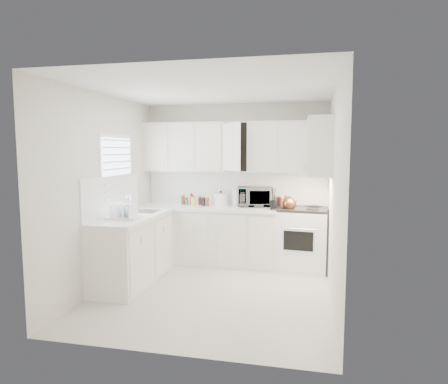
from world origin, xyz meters
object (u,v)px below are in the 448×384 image
(microwave, at_px, (255,195))
(stove, at_px, (301,230))
(dish_rack, at_px, (124,210))
(tea_kettle, at_px, (289,203))
(rice_cooker, at_px, (221,198))
(utensil_crock, at_px, (274,198))

(microwave, bearing_deg, stove, -23.80)
(stove, distance_m, dish_rack, 2.71)
(stove, relative_size, tea_kettle, 4.89)
(stove, distance_m, tea_kettle, 0.50)
(rice_cooker, bearing_deg, stove, -10.29)
(microwave, relative_size, dish_rack, 1.31)
(microwave, height_order, rice_cooker, microwave)
(microwave, distance_m, dish_rack, 2.17)
(stove, xyz_separation_m, dish_rack, (-2.29, -1.38, 0.45))
(microwave, xyz_separation_m, utensil_crock, (0.33, -0.33, -0.01))
(stove, height_order, dish_rack, stove)
(microwave, height_order, utensil_crock, microwave)
(utensil_crock, height_order, dish_rack, utensil_crock)
(tea_kettle, height_order, utensil_crock, utensil_crock)
(rice_cooker, relative_size, utensil_crock, 0.69)
(tea_kettle, xyz_separation_m, utensil_crock, (-0.24, -0.03, 0.07))
(stove, bearing_deg, dish_rack, -143.35)
(tea_kettle, xyz_separation_m, dish_rack, (-2.11, -1.22, 0.01))
(utensil_crock, bearing_deg, microwave, 134.73)
(tea_kettle, relative_size, rice_cooker, 1.05)
(stove, height_order, tea_kettle, stove)
(stove, distance_m, utensil_crock, 0.68)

